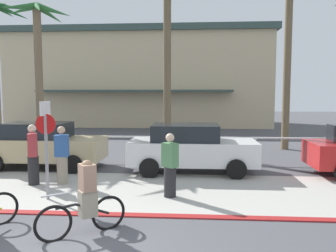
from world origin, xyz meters
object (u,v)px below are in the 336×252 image
Objects in this scene: palm_tree_4 at (289,31)px; cyclist_black_1 at (85,199)px; pedestrian_2 at (33,157)px; pedestrian_1 at (62,157)px; palm_tree_3 at (167,21)px; pedestrian_0 at (170,168)px; car_white_2 at (191,148)px; stop_sign_bike_lane at (46,136)px; car_tan_1 at (43,145)px; palm_tree_2 at (38,44)px.

palm_tree_4 is 5.40× the size of cyclist_black_1.
palm_tree_4 is at bearing 58.56° from cyclist_black_1.
pedestrian_1 is at bearing 13.81° from pedestrian_2.
palm_tree_3 is 4.79× the size of pedestrian_0.
pedestrian_0 is (1.49, 2.51, 0.10)m from cyclist_black_1.
cyclist_black_1 is 2.92m from pedestrian_0.
pedestrian_2 reaches higher than car_white_2.
palm_tree_4 reaches higher than stop_sign_bike_lane.
palm_tree_4 is 4.57× the size of pedestrian_1.
palm_tree_3 is at bearing 43.34° from car_tan_1.
palm_tree_3 is 1.01× the size of palm_tree_4.
cyclist_black_1 is at bearing -61.07° from palm_tree_2.
car_white_2 is at bearing -27.73° from palm_tree_2.
palm_tree_3 is 4.47× the size of pedestrian_2.
cyclist_black_1 is (-6.68, -10.92, -5.08)m from palm_tree_4.
pedestrian_0 is at bearing -121.69° from palm_tree_4.
pedestrian_0 is at bearing -100.18° from car_white_2.
palm_tree_2 reaches higher than car_white_2.
palm_tree_3 reaches higher than pedestrian_1.
stop_sign_bike_lane is at bearing -53.08° from pedestrian_2.
car_tan_1 is at bearing -153.55° from palm_tree_4.
pedestrian_2 is at bearing -118.53° from palm_tree_3.
pedestrian_0 is at bearing -12.51° from pedestrian_2.
car_white_2 is at bearing 23.39° from pedestrian_2.
pedestrian_1 is at bearing 117.36° from cyclist_black_1.
palm_tree_2 is 6.07m from palm_tree_3.
stop_sign_bike_lane is 0.31× the size of palm_tree_3.
stop_sign_bike_lane reaches higher than cyclist_black_1.
palm_tree_3 reaches higher than cyclist_black_1.
pedestrian_1 is (-3.90, -1.84, -0.04)m from car_white_2.
stop_sign_bike_lane is 0.58× the size of car_white_2.
stop_sign_bike_lane is 0.32× the size of palm_tree_4.
cyclist_black_1 is (5.10, -9.22, -4.37)m from palm_tree_2.
cyclist_black_1 is at bearing -51.89° from pedestrian_2.
palm_tree_2 is 4.04× the size of pedestrian_0.
car_white_2 is at bearing 42.85° from stop_sign_bike_lane.
palm_tree_4 reaches higher than pedestrian_1.
palm_tree_2 is at bearing 115.62° from stop_sign_bike_lane.
stop_sign_bike_lane is at bearing -82.08° from pedestrian_1.
cyclist_black_1 is 4.38m from pedestrian_2.
stop_sign_bike_lane reaches higher than pedestrian_1.
palm_tree_2 is 4.62× the size of cyclist_black_1.
palm_tree_4 is 8.68m from car_white_2.
pedestrian_0 reaches higher than car_white_2.
palm_tree_4 reaches higher than pedestrian_0.
palm_tree_3 is at bearing 72.38° from stop_sign_bike_lane.
palm_tree_3 reaches higher than car_tan_1.
pedestrian_1 is at bearing -54.09° from car_tan_1.
palm_tree_3 is at bearing 61.47° from pedestrian_2.
car_tan_1 is (-10.17, -5.06, -4.91)m from palm_tree_4.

